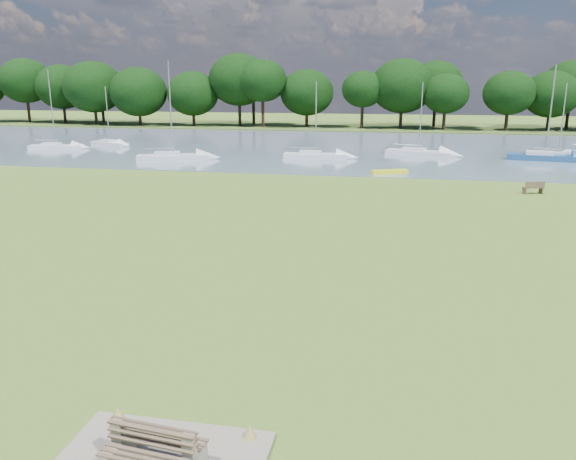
% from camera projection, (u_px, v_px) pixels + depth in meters
% --- Properties ---
extents(ground, '(220.00, 220.00, 0.00)m').
position_uv_depth(ground, '(289.00, 259.00, 24.38)').
color(ground, olive).
extents(river, '(220.00, 40.00, 0.10)m').
position_uv_depth(river, '(358.00, 148.00, 64.22)').
color(river, slate).
rests_on(river, ground).
extents(far_bank, '(220.00, 20.00, 0.40)m').
position_uv_depth(far_bank, '(371.00, 127.00, 92.67)').
color(far_bank, '#4C6626').
rests_on(far_bank, ground).
extents(bench_pair, '(1.98, 1.30, 1.01)m').
position_uv_depth(bench_pair, '(154.00, 450.00, 10.97)').
color(bench_pair, gray).
rests_on(bench_pair, concrete_pad).
extents(riverbank_bench, '(1.48, 0.89, 0.88)m').
position_uv_depth(riverbank_bench, '(534.00, 188.00, 38.20)').
color(riverbank_bench, brown).
rests_on(riverbank_bench, ground).
extents(kayak, '(3.05, 1.82, 0.30)m').
position_uv_depth(kayak, '(390.00, 172.00, 46.38)').
color(kayak, yellow).
rests_on(kayak, river).
extents(tree_line, '(153.20, 9.22, 11.17)m').
position_uv_depth(tree_line, '(411.00, 86.00, 86.05)').
color(tree_line, black).
rests_on(tree_line, far_bank).
extents(sailboat_0, '(5.26, 3.20, 6.77)m').
position_uv_depth(sailboat_0, '(109.00, 142.00, 66.34)').
color(sailboat_0, silver).
rests_on(sailboat_0, river).
extents(sailboat_2, '(5.91, 3.04, 8.62)m').
position_uv_depth(sailboat_2, '(55.00, 145.00, 62.80)').
color(sailboat_2, silver).
rests_on(sailboat_2, river).
extents(sailboat_3, '(6.37, 2.14, 7.34)m').
position_uv_depth(sailboat_3, '(315.00, 154.00, 55.29)').
color(sailboat_3, silver).
rests_on(sailboat_3, river).
extents(sailboat_4, '(7.20, 3.04, 8.88)m').
position_uv_depth(sailboat_4, '(545.00, 155.00, 53.88)').
color(sailboat_4, navy).
rests_on(sailboat_4, river).
extents(sailboat_5, '(7.04, 4.11, 9.23)m').
position_uv_depth(sailboat_5, '(172.00, 155.00, 54.05)').
color(sailboat_5, silver).
rests_on(sailboat_5, river).
extents(sailboat_6, '(5.78, 1.90, 7.22)m').
position_uv_depth(sailboat_6, '(558.00, 155.00, 54.65)').
color(sailboat_6, silver).
rests_on(sailboat_6, river).
extents(sailboat_7, '(6.94, 3.60, 7.29)m').
position_uv_depth(sailboat_7, '(418.00, 151.00, 57.89)').
color(sailboat_7, silver).
rests_on(sailboat_7, river).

